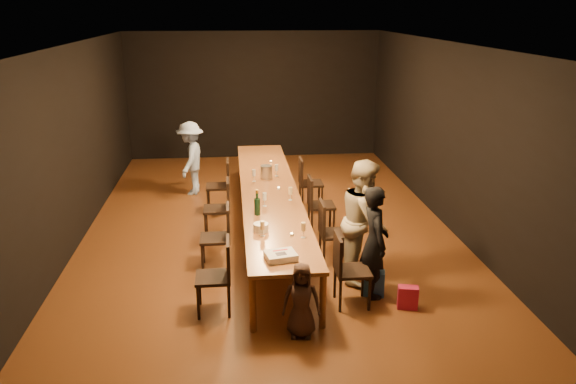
{
  "coord_description": "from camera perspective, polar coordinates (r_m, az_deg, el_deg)",
  "views": [
    {
      "loc": [
        -0.58,
        -8.51,
        3.54
      ],
      "look_at": [
        0.21,
        -0.9,
        1.0
      ],
      "focal_mm": 35.0,
      "sensor_mm": 36.0,
      "label": 1
    }
  ],
  "objects": [
    {
      "name": "chair_right_1",
      "position": [
        8.06,
        4.78,
        -4.14
      ],
      "size": [
        0.42,
        0.42,
        0.93
      ],
      "primitive_type": null,
      "rotation": [
        0.0,
        0.0,
        -1.57
      ],
      "color": "black",
      "rests_on": "ground"
    },
    {
      "name": "chair_right_0",
      "position": [
        6.99,
        6.58,
        -7.88
      ],
      "size": [
        0.42,
        0.42,
        0.93
      ],
      "primitive_type": null,
      "rotation": [
        0.0,
        0.0,
        -1.57
      ],
      "color": "black",
      "rests_on": "ground"
    },
    {
      "name": "wineglass_0",
      "position": [
        7.15,
        -2.6,
        -3.74
      ],
      "size": [
        0.06,
        0.06,
        0.21
      ],
      "primitive_type": null,
      "color": "beige",
      "rests_on": "table"
    },
    {
      "name": "man_blue",
      "position": [
        11.12,
        -9.84,
        3.39
      ],
      "size": [
        0.69,
        1.01,
        1.44
      ],
      "primitive_type": "imported",
      "rotation": [
        0.0,
        0.0,
        -1.76
      ],
      "color": "#8BA5D6",
      "rests_on": "ground"
    },
    {
      "name": "wineglass_2",
      "position": [
        8.21,
        -2.4,
        -0.77
      ],
      "size": [
        0.06,
        0.06,
        0.21
      ],
      "primitive_type": null,
      "color": "silver",
      "rests_on": "table"
    },
    {
      "name": "tealight_mid",
      "position": [
        8.99,
        -0.96,
        0.37
      ],
      "size": [
        0.05,
        0.05,
        0.03
      ],
      "primitive_type": "cylinder",
      "color": "#B2B7B2",
      "rests_on": "table"
    },
    {
      "name": "chair_left_0",
      "position": [
        6.85,
        -7.62,
        -8.51
      ],
      "size": [
        0.42,
        0.42,
        0.93
      ],
      "primitive_type": null,
      "rotation": [
        0.0,
        0.0,
        1.57
      ],
      "color": "black",
      "rests_on": "ground"
    },
    {
      "name": "ice_bucket",
      "position": [
        9.56,
        -2.22,
        2.06
      ],
      "size": [
        0.26,
        0.26,
        0.22
      ],
      "primitive_type": "cylinder",
      "rotation": [
        0.0,
        0.0,
        -0.4
      ],
      "color": "#B6B5BA",
      "rests_on": "table"
    },
    {
      "name": "birthday_cake",
      "position": [
        6.54,
        -0.74,
        -6.5
      ],
      "size": [
        0.4,
        0.34,
        0.08
      ],
      "rotation": [
        0.0,
        0.0,
        0.2
      ],
      "color": "white",
      "rests_on": "table"
    },
    {
      "name": "child",
      "position": [
        6.34,
        1.36,
        -10.94
      ],
      "size": [
        0.47,
        0.34,
        0.88
      ],
      "primitive_type": "imported",
      "rotation": [
        0.0,
        0.0,
        -0.15
      ],
      "color": "#3E2922",
      "rests_on": "ground"
    },
    {
      "name": "woman_birthday",
      "position": [
        7.15,
        8.78,
        -5.01
      ],
      "size": [
        0.38,
        0.55,
        1.46
      ],
      "primitive_type": "imported",
      "rotation": [
        0.0,
        0.0,
        1.62
      ],
      "color": "black",
      "rests_on": "ground"
    },
    {
      "name": "room_shell",
      "position": [
        8.66,
        -2.0,
        8.62
      ],
      "size": [
        6.04,
        10.04,
        3.02
      ],
      "color": "black",
      "rests_on": "ground"
    },
    {
      "name": "tealight_far",
      "position": [
        10.54,
        -1.73,
        3.09
      ],
      "size": [
        0.05,
        0.05,
        0.03
      ],
      "primitive_type": "cylinder",
      "color": "#B2B7B2",
      "rests_on": "table"
    },
    {
      "name": "table",
      "position": [
        8.99,
        -1.91,
        -0.05
      ],
      "size": [
        0.9,
        6.0,
        0.75
      ],
      "color": "brown",
      "rests_on": "ground"
    },
    {
      "name": "chair_right_2",
      "position": [
        9.16,
        3.42,
        -1.28
      ],
      "size": [
        0.42,
        0.42,
        0.93
      ],
      "primitive_type": null,
      "rotation": [
        0.0,
        0.0,
        -1.57
      ],
      "color": "black",
      "rests_on": "ground"
    },
    {
      "name": "gift_bag_red",
      "position": [
        7.15,
        12.07,
        -10.43
      ],
      "size": [
        0.27,
        0.19,
        0.29
      ],
      "primitive_type": "cube",
      "rotation": [
        0.0,
        0.0,
        -0.23
      ],
      "color": "#BD1C47",
      "rests_on": "ground"
    },
    {
      "name": "wineglass_5",
      "position": [
        9.66,
        -1.17,
        2.21
      ],
      "size": [
        0.06,
        0.06,
        0.21
      ],
      "primitive_type": null,
      "color": "silver",
      "rests_on": "table"
    },
    {
      "name": "chair_right_3",
      "position": [
        10.29,
        2.36,
        0.95
      ],
      "size": [
        0.42,
        0.42,
        0.93
      ],
      "primitive_type": null,
      "rotation": [
        0.0,
        0.0,
        -1.57
      ],
      "color": "black",
      "rests_on": "ground"
    },
    {
      "name": "chair_left_3",
      "position": [
        10.19,
        -7.15,
        0.65
      ],
      "size": [
        0.42,
        0.42,
        0.93
      ],
      "primitive_type": null,
      "rotation": [
        0.0,
        0.0,
        1.57
      ],
      "color": "black",
      "rests_on": "ground"
    },
    {
      "name": "champagne_bottle",
      "position": [
        7.85,
        -3.15,
        -1.06
      ],
      "size": [
        0.11,
        0.11,
        0.37
      ],
      "primitive_type": null,
      "rotation": [
        0.0,
        0.0,
        -0.29
      ],
      "color": "black",
      "rests_on": "table"
    },
    {
      "name": "ground",
      "position": [
        9.24,
        -1.86,
        -4.18
      ],
      "size": [
        10.0,
        10.0,
        0.0
      ],
      "primitive_type": "plane",
      "color": "#4F2B13",
      "rests_on": "ground"
    },
    {
      "name": "wineglass_3",
      "position": [
        8.45,
        0.25,
        -0.18
      ],
      "size": [
        0.06,
        0.06,
        0.21
      ],
      "primitive_type": null,
      "color": "beige",
      "rests_on": "table"
    },
    {
      "name": "chair_left_1",
      "position": [
        7.94,
        -7.42,
        -4.6
      ],
      "size": [
        0.42,
        0.42,
        0.93
      ],
      "primitive_type": null,
      "rotation": [
        0.0,
        0.0,
        1.57
      ],
      "color": "black",
      "rests_on": "ground"
    },
    {
      "name": "gift_bag_blue",
      "position": [
        7.38,
        8.74,
        -9.12
      ],
      "size": [
        0.3,
        0.24,
        0.33
      ],
      "primitive_type": "cube",
      "rotation": [
        0.0,
        0.0,
        -0.26
      ],
      "color": "#2A64B8",
      "rests_on": "ground"
    },
    {
      "name": "wineglass_1",
      "position": [
        7.1,
        1.56,
        -3.89
      ],
      "size": [
        0.06,
        0.06,
        0.21
      ],
      "primitive_type": null,
      "color": "beige",
      "rests_on": "table"
    },
    {
      "name": "chair_left_2",
      "position": [
        9.06,
        -7.26,
        -1.65
      ],
      "size": [
        0.42,
        0.42,
        0.93
      ],
      "primitive_type": null,
      "rotation": [
        0.0,
        0.0,
        1.57
      ],
      "color": "black",
      "rests_on": "ground"
    },
    {
      "name": "wineglass_4",
      "position": [
        9.38,
        -3.48,
        1.68
      ],
      "size": [
        0.06,
        0.06,
        0.21
      ],
      "primitive_type": null,
      "color": "silver",
      "rests_on": "table"
    },
    {
      "name": "tealight_near",
      "position": [
        7.19,
        0.38,
        -4.35
      ],
      "size": [
        0.05,
        0.05,
        0.03
      ],
      "primitive_type": "cylinder",
      "color": "#B2B7B2",
      "rests_on": "table"
    },
    {
      "name": "plate_stack",
      "position": [
        7.31,
        -2.77,
        -3.62
      ],
      "size": [
        0.26,
        0.26,
        0.11
      ],
      "primitive_type": "cylinder",
      "rotation": [
        0.0,
        0.0,
        0.4
      ],
      "color": "white",
      "rests_on": "table"
    },
    {
      "name": "woman_tan",
      "position": [
        7.53,
        7.79,
        -2.89
      ],
      "size": [
        0.85,
        0.96,
        1.66
      ],
      "primitive_type": "imported",
      "rotation": [
        0.0,
        0.0,
        1.26
      ],
      "color": "#C0B190",
      "rests_on": "ground"
    }
  ]
}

